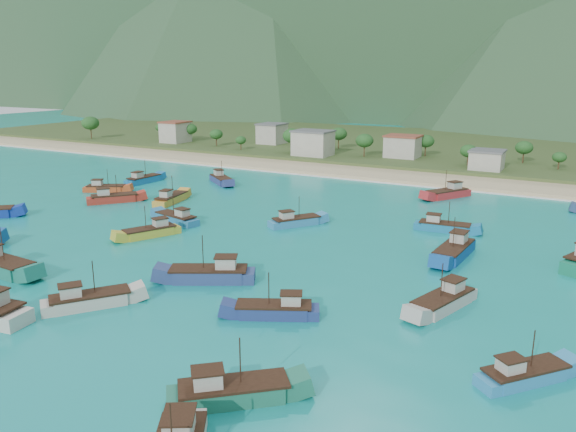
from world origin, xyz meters
The scene contains 24 objects.
ground centered at (0.00, 0.00, 0.00)m, with size 600.00×600.00×0.00m, color #0D8491.
beach centered at (0.00, 79.00, 0.00)m, with size 400.00×18.00×1.20m, color beige.
land centered at (0.00, 140.00, 0.00)m, with size 400.00×110.00×2.40m, color #385123.
surf_line centered at (0.00, 69.50, 0.00)m, with size 400.00×2.50×0.08m, color white.
village centered at (1.58, 101.43, 4.89)m, with size 209.23×28.84×7.36m.
vegetation centered at (-10.61, 102.36, 5.10)m, with size 275.65×26.11×8.93m.
boat_1 centered at (27.16, 18.42, 0.86)m, with size 4.22×11.86×6.89m.
boat_2 centered at (-2.44, 22.75, 0.66)m, with size 7.97×9.66×5.77m.
boat_3 centered at (30.40, -1.26, 0.74)m, with size 6.09×10.97×6.22m.
boat_4 centered at (-55.06, 39.94, 0.71)m, with size 3.65×10.46×6.09m.
boat_7 centered at (-37.65, 49.03, 0.74)m, with size 10.31×8.89×6.25m.
boat_9 centered at (-22.80, 13.86, 0.67)m, with size 10.33×5.05×5.87m.
boat_10 centered at (-55.49, 27.61, 0.64)m, with size 9.80×7.07×5.68m.
boat_12 centered at (19.28, -29.64, 0.74)m, with size 10.05×9.28×6.25m.
boat_14 centered at (14.05, -13.01, 0.66)m, with size 10.03×6.95×5.77m.
boat_15 centered at (22.23, 32.11, 0.66)m, with size 10.03×3.76×5.80m.
boat_16 centered at (0.78, -7.53, 0.85)m, with size 11.81×8.55×6.85m.
boat_17 centered at (40.82, -14.27, 0.58)m, with size 7.96×8.67×5.38m.
boat_19 centered at (-20.85, 4.71, 0.67)m, with size 6.92×10.19×5.85m.
boat_20 centered at (-6.94, -21.43, 0.72)m, with size 8.61×10.12×6.11m.
boat_22 centered at (-27.02, -18.85, 0.91)m, with size 12.27×4.20×7.15m.
boat_24 centered at (-34.48, 26.14, 0.72)m, with size 4.95×10.79×6.14m.
boat_26 centered at (-45.65, 20.48, 0.75)m, with size 9.18×10.24×6.29m.
boat_29 centered at (16.38, 59.79, 0.81)m, with size 8.56×11.36×6.63m.
Camera 1 is at (44.01, -64.58, 27.43)m, focal length 35.00 mm.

